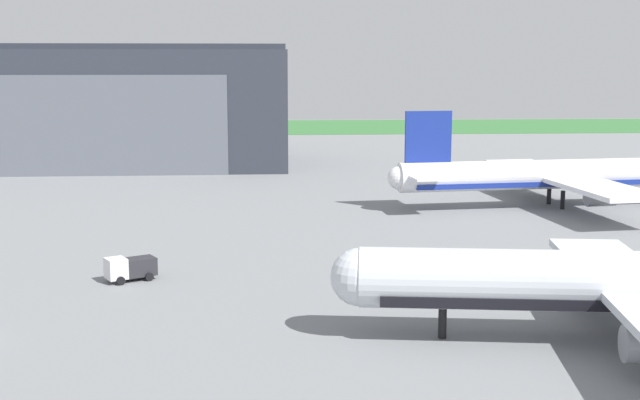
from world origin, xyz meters
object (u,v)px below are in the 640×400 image
Objects in this scene: maintenance_hangar at (56,108)px; pushback_tractor at (130,268)px; airliner_far_right at (569,175)px; airliner_near_left at (625,284)px.

pushback_tractor is (25.91, -83.57, -9.25)m from maintenance_hangar.
airliner_far_right is at bearing 33.88° from pushback_tractor.
maintenance_hangar is at bearing 120.83° from airliner_near_left.
maintenance_hangar is 2.17× the size of airliner_near_left.
maintenance_hangar is 118.56m from airliner_near_left.
airliner_near_left is at bearing -59.17° from maintenance_hangar.
maintenance_hangar reaches higher than airliner_near_left.
airliner_far_right reaches higher than pushback_tractor.
maintenance_hangar is 91.26m from airliner_far_right.
pushback_tractor is at bearing -146.12° from airliner_far_right.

